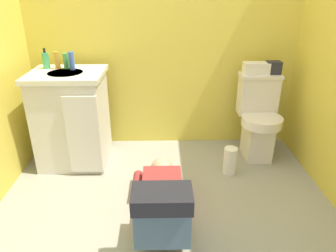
{
  "coord_description": "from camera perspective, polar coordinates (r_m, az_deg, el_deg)",
  "views": [
    {
      "loc": [
        -0.02,
        -1.8,
        1.46
      ],
      "look_at": [
        0.03,
        0.44,
        0.45
      ],
      "focal_mm": 33.43,
      "sensor_mm": 36.0,
      "label": 1
    }
  ],
  "objects": [
    {
      "name": "ground_plane",
      "position": [
        2.33,
        -0.47,
        -15.14
      ],
      "size": [
        2.94,
        3.13,
        0.04
      ],
      "primitive_type": "cube",
      "color": "gray"
    },
    {
      "name": "wall_back",
      "position": [
        2.91,
        -0.88,
        19.22
      ],
      "size": [
        2.6,
        0.08,
        2.4
      ],
      "primitive_type": "cube",
      "color": "#E0C846",
      "rests_on": "ground_plane"
    },
    {
      "name": "toilet",
      "position": [
        2.93,
        16.14,
        1.4
      ],
      "size": [
        0.36,
        0.46,
        0.75
      ],
      "color": "silver",
      "rests_on": "ground_plane"
    },
    {
      "name": "vanity_cabinet",
      "position": [
        2.81,
        -17.04,
        1.43
      ],
      "size": [
        0.6,
        0.53,
        0.82
      ],
      "color": "silver",
      "rests_on": "ground_plane"
    },
    {
      "name": "faucet",
      "position": [
        2.81,
        -17.5,
        11.11
      ],
      "size": [
        0.02,
        0.02,
        0.1
      ],
      "primitive_type": "cylinder",
      "color": "silver",
      "rests_on": "vanity_cabinet"
    },
    {
      "name": "person_plumber",
      "position": [
        2.1,
        -1.22,
        -13.49
      ],
      "size": [
        0.39,
        1.06,
        0.52
      ],
      "color": "maroon",
      "rests_on": "ground_plane"
    },
    {
      "name": "tissue_box",
      "position": [
        2.86,
        15.77,
        10.1
      ],
      "size": [
        0.22,
        0.11,
        0.1
      ],
      "primitive_type": "cube",
      "color": "silver",
      "rests_on": "toilet"
    },
    {
      "name": "toiletry_bag",
      "position": [
        2.91,
        18.66,
        10.06
      ],
      "size": [
        0.12,
        0.09,
        0.11
      ],
      "primitive_type": "cube",
      "color": "#26262D",
      "rests_on": "toilet"
    },
    {
      "name": "soap_dispenser",
      "position": [
        2.85,
        -21.39,
        11.1
      ],
      "size": [
        0.06,
        0.06,
        0.17
      ],
      "color": "#42A363",
      "rests_on": "vanity_cabinet"
    },
    {
      "name": "bottle_amber",
      "position": [
        2.8,
        -19.57,
        11.23
      ],
      "size": [
        0.04,
        0.04,
        0.14
      ],
      "primitive_type": "cylinder",
      "color": "gold",
      "rests_on": "vanity_cabinet"
    },
    {
      "name": "bottle_green",
      "position": [
        2.78,
        -18.14,
        11.21
      ],
      "size": [
        0.04,
        0.04,
        0.13
      ],
      "primitive_type": "cylinder",
      "color": "#4BA151",
      "rests_on": "vanity_cabinet"
    },
    {
      "name": "bottle_blue",
      "position": [
        2.73,
        -17.16,
        11.29
      ],
      "size": [
        0.04,
        0.04,
        0.15
      ],
      "primitive_type": "cylinder",
      "color": "#3D62BB",
      "rests_on": "vanity_cabinet"
    },
    {
      "name": "paper_towel_roll",
      "position": [
        2.68,
        11.24,
        -6.23
      ],
      "size": [
        0.11,
        0.11,
        0.24
      ],
      "primitive_type": "cylinder",
      "color": "white",
      "rests_on": "ground_plane"
    }
  ]
}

